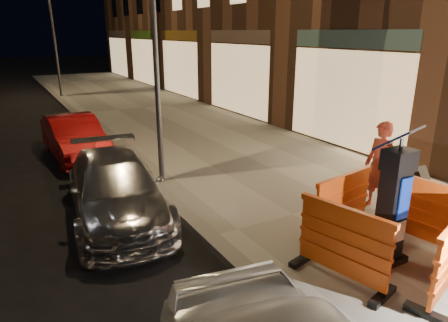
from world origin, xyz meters
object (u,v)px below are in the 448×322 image
barrier_kerbside (343,244)px  car_silver (119,216)px  barrier_back (342,205)px  parking_kiosk (393,201)px  stroller (425,199)px  car_red (77,158)px  man (379,166)px  barrier_bldgside (429,214)px

barrier_kerbside → car_silver: bearing=14.6°
car_silver → barrier_back: bearing=-35.9°
parking_kiosk → barrier_back: (0.00, 0.95, -0.44)m
parking_kiosk → stroller: bearing=5.6°
barrier_kerbside → car_red: size_ratio=0.39×
parking_kiosk → barrier_kerbside: 1.05m
car_silver → stroller: size_ratio=4.20×
man → parking_kiosk: bearing=-45.1°
stroller → barrier_bldgside: bearing=-162.5°
barrier_kerbside → stroller: bearing=-92.7°
car_silver → stroller: (4.67, -3.35, 0.64)m
barrier_back → man: (1.42, 0.46, 0.32)m
barrier_kerbside → parking_kiosk: bearing=-104.0°
parking_kiosk → barrier_bldgside: size_ratio=1.40×
barrier_kerbside → barrier_bldgside: size_ratio=1.00×
barrier_bldgside → car_red: bearing=15.7°
stroller → barrier_back: bearing=144.9°
car_red → stroller: stroller is taller
barrier_kerbside → man: bearing=-73.2°
parking_kiosk → stroller: size_ratio=2.01×
barrier_back → car_silver: bearing=127.4°
parking_kiosk → man: size_ratio=1.14×
man → stroller: (0.20, -0.90, -0.38)m
barrier_bldgside → man: (0.47, 1.41, 0.32)m
man → stroller: 1.00m
parking_kiosk → barrier_back: size_ratio=1.40×
car_silver → stroller: stroller is taller
parking_kiosk → barrier_bldgside: (0.95, 0.00, -0.44)m
parking_kiosk → car_red: parking_kiosk is taller
barrier_back → barrier_bldgside: same height
parking_kiosk → barrier_bldgside: bearing=-12.0°
car_silver → barrier_bldgside: bearing=-36.3°
car_silver → barrier_kerbside: bearing=-53.7°
car_red → man: bearing=-59.5°
barrier_bldgside → stroller: 0.84m
barrier_kerbside → barrier_bldgside: same height
barrier_kerbside → car_silver: size_ratio=0.34×
parking_kiosk → car_red: 8.90m
man → barrier_kerbside: bearing=-59.2°
barrier_back → man: man is taller
barrier_back → barrier_bldgside: 1.34m
car_silver → car_red: bearing=97.5°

